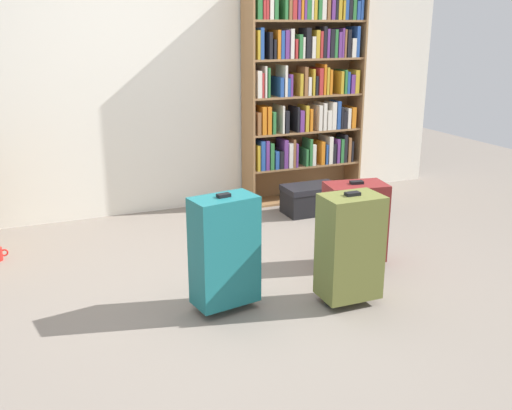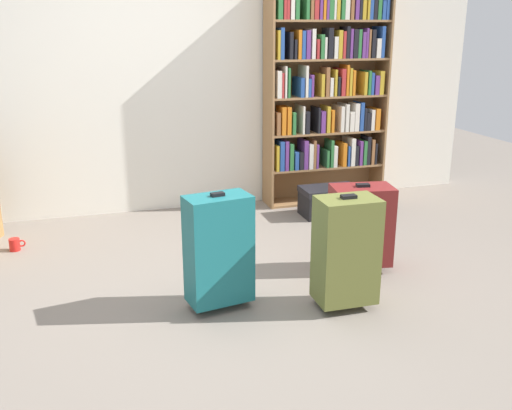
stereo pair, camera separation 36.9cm
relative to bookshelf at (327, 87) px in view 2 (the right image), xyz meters
name	(u,v)px [view 2 (the right image)]	position (x,y,z in m)	size (l,w,h in m)	color
ground_plane	(228,294)	(-1.41, -1.76, -1.10)	(10.39, 10.39, 0.00)	slate
back_wall	(171,66)	(-1.41, 0.21, 0.20)	(5.94, 0.10, 2.60)	silver
bookshelf	(327,87)	(0.00, 0.00, 0.00)	(1.16, 0.29, 2.01)	olive
mug	(15,244)	(-2.78, -0.56, -1.05)	(0.12, 0.08, 0.10)	red
storage_box	(329,200)	(-0.13, -0.45, -0.96)	(0.51, 0.30, 0.26)	black
suitcase_teal	(219,249)	(-1.50, -1.92, -0.72)	(0.41, 0.28, 0.73)	#19666B
suitcase_olive	(346,250)	(-0.78, -2.13, -0.73)	(0.36, 0.25, 0.71)	brown
suitcase_dark_red	(361,225)	(-0.43, -1.64, -0.77)	(0.45, 0.31, 0.62)	maroon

